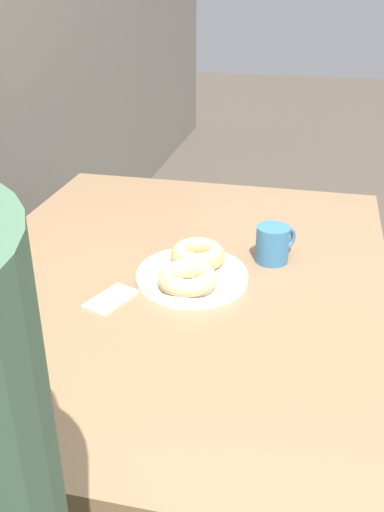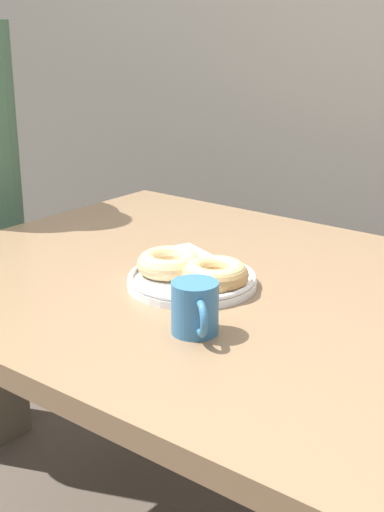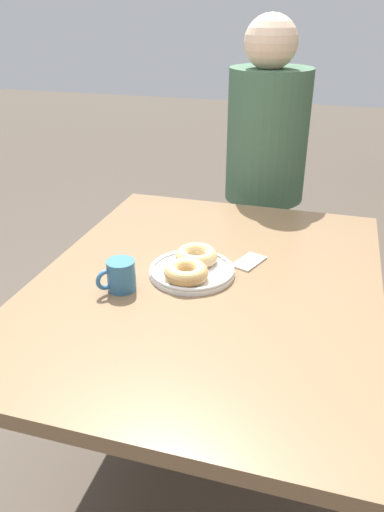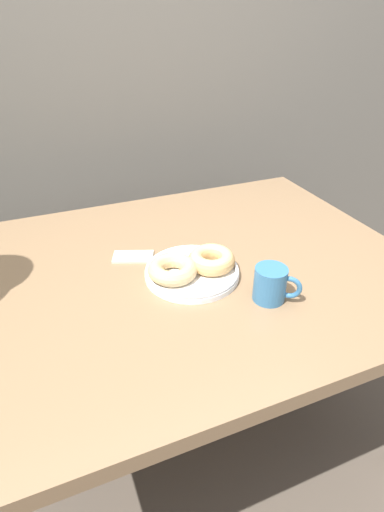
% 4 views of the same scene
% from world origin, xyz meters
% --- Properties ---
extents(dining_table, '(1.22, 0.96, 0.70)m').
position_xyz_m(dining_table, '(0.00, 0.28, 0.64)').
color(dining_table, '#846647').
rests_on(dining_table, ground_plane).
extents(donut_plate, '(0.28, 0.25, 0.06)m').
position_xyz_m(donut_plate, '(-0.02, 0.22, 0.73)').
color(donut_plate, white).
rests_on(donut_plate, dining_table).
extents(coffee_mug, '(0.10, 0.09, 0.09)m').
position_xyz_m(coffee_mug, '(0.12, 0.06, 0.75)').
color(coffee_mug, teal).
rests_on(coffee_mug, dining_table).
extents(napkin, '(0.13, 0.10, 0.01)m').
position_xyz_m(napkin, '(-0.14, 0.37, 0.71)').
color(napkin, beige).
rests_on(napkin, dining_table).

